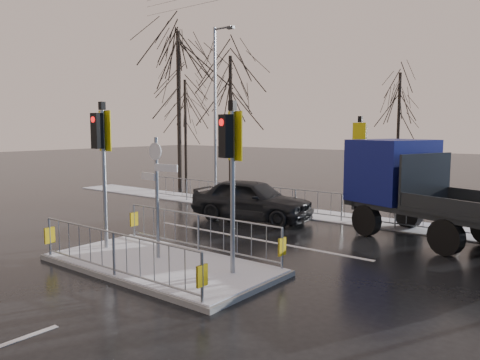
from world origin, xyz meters
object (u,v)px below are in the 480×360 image
Objects in this scene: traffic_island at (160,252)px; flatbed_truck at (416,186)px; car_far_lane at (252,200)px; street_lamp_left at (216,106)px.

traffic_island is 0.85× the size of flatbed_truck.
traffic_island is 1.30× the size of car_far_lane.
flatbed_truck is (3.96, 7.10, 1.24)m from traffic_island.
street_lamp_left reaches higher than traffic_island.
street_lamp_left reaches higher than flatbed_truck.
car_far_lane is at bearing 105.90° from traffic_island.
traffic_island is 6.39m from car_far_lane.
car_far_lane is at bearing -35.71° from street_lamp_left.
car_far_lane is (-1.75, 6.13, 0.39)m from traffic_island.
street_lamp_left is at bearing 167.06° from flatbed_truck.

